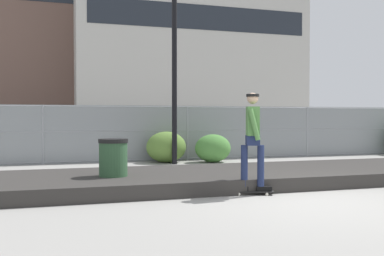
% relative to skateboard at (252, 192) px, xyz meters
% --- Properties ---
extents(ground_plane, '(120.00, 120.00, 0.00)m').
position_rel_skateboard_xyz_m(ground_plane, '(0.69, -0.90, -0.06)').
color(ground_plane, gray).
extents(gravel_berm, '(13.07, 2.92, 0.28)m').
position_rel_skateboard_xyz_m(gravel_berm, '(0.69, 1.44, 0.08)').
color(gravel_berm, '#33302D').
rests_on(gravel_berm, ground_plane).
extents(skateboard, '(0.82, 0.44, 0.07)m').
position_rel_skateboard_xyz_m(skateboard, '(0.00, 0.00, 0.00)').
color(skateboard, black).
rests_on(skateboard, ground_plane).
extents(skater, '(0.71, 0.62, 1.84)m').
position_rel_skateboard_xyz_m(skater, '(0.00, 0.00, 1.07)').
color(skater, black).
rests_on(skater, skateboard).
extents(chain_fence, '(28.01, 0.06, 1.85)m').
position_rel_skateboard_xyz_m(chain_fence, '(0.69, 6.72, 0.87)').
color(chain_fence, gray).
rests_on(chain_fence, ground_plane).
extents(street_lamp, '(0.44, 0.44, 7.69)m').
position_rel_skateboard_xyz_m(street_lamp, '(-0.06, 5.57, 4.65)').
color(street_lamp, black).
rests_on(street_lamp, ground_plane).
extents(parked_car_near, '(4.47, 2.08, 1.66)m').
position_rel_skateboard_xyz_m(parked_car_near, '(-4.96, 9.39, 0.78)').
color(parked_car_near, '#B7BABF').
rests_on(parked_car_near, ground_plane).
extents(office_block, '(24.72, 13.75, 18.66)m').
position_rel_skateboard_xyz_m(office_block, '(10.33, 41.03, 9.28)').
color(office_block, '#B2AFA8').
rests_on(office_block, ground_plane).
extents(shrub_left, '(1.30, 1.06, 1.00)m').
position_rel_skateboard_xyz_m(shrub_left, '(-0.19, 6.14, 0.44)').
color(shrub_left, '#567A33').
rests_on(shrub_left, ground_plane).
extents(shrub_center, '(1.18, 0.97, 0.91)m').
position_rel_skateboard_xyz_m(shrub_center, '(1.27, 5.75, 0.40)').
color(shrub_center, '#477F38').
rests_on(shrub_center, ground_plane).
extents(trash_bin, '(0.59, 0.59, 1.03)m').
position_rel_skateboard_xyz_m(trash_bin, '(-2.45, 1.25, 0.46)').
color(trash_bin, '#2D5133').
rests_on(trash_bin, ground_plane).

